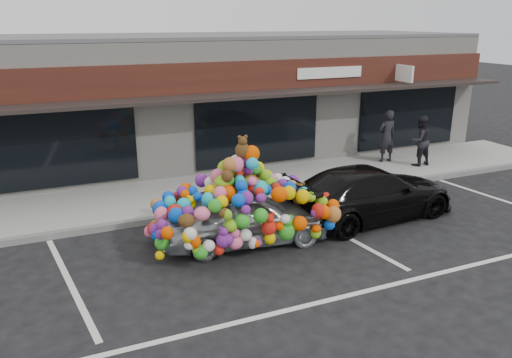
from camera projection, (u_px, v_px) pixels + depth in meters
name	position (u px, v px, depth m)	size (l,w,h in m)	color
ground	(230.00, 257.00, 10.57)	(90.00, 90.00, 0.00)	black
shop_building	(145.00, 99.00, 17.30)	(24.00, 7.20, 4.31)	beige
sidewalk	(181.00, 195.00, 14.05)	(26.00, 3.00, 0.15)	#999893
kerb	(196.00, 214.00, 12.73)	(26.00, 0.18, 0.16)	slate
parking_stripe_left	(70.00, 282.00, 9.54)	(0.12, 4.40, 0.01)	silver
parking_stripe_mid	(338.00, 232.00, 11.79)	(0.12, 4.40, 0.01)	silver
parking_stripe_right	(505.00, 201.00, 13.81)	(0.12, 4.40, 0.01)	silver
lane_line	(373.00, 289.00, 9.30)	(14.00, 0.12, 0.01)	silver
toy_car	(244.00, 209.00, 11.05)	(2.77, 4.23, 2.35)	#A5ABAF
black_sedan	(370.00, 193.00, 12.47)	(4.59, 1.87, 1.33)	black
pedestrian_a	(387.00, 136.00, 16.88)	(0.65, 0.42, 1.77)	black
pedestrian_b	(420.00, 141.00, 16.46)	(0.81, 0.63, 1.67)	black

